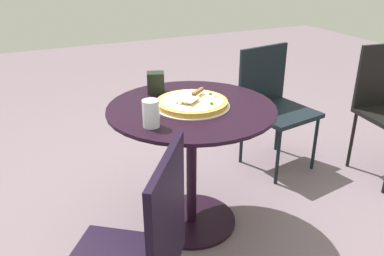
{
  "coord_description": "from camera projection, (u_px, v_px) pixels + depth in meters",
  "views": [
    {
      "loc": [
        -0.82,
        -1.76,
        1.47
      ],
      "look_at": [
        0.01,
        0.01,
        0.6
      ],
      "focal_mm": 37.52,
      "sensor_mm": 36.0,
      "label": 1
    }
  ],
  "objects": [
    {
      "name": "ground_plane",
      "position": [
        192.0,
        221.0,
        2.37
      ],
      "size": [
        10.0,
        10.0,
        0.0
      ],
      "primitive_type": "plane",
      "color": "slate"
    },
    {
      "name": "patio_table",
      "position": [
        191.0,
        142.0,
        2.16
      ],
      "size": [
        0.88,
        0.88,
        0.73
      ],
      "color": "black",
      "rests_on": "ground"
    },
    {
      "name": "pizza_on_tray",
      "position": [
        192.0,
        103.0,
        2.07
      ],
      "size": [
        0.4,
        0.4,
        0.05
      ],
      "color": "silver",
      "rests_on": "patio_table"
    },
    {
      "name": "pizza_server",
      "position": [
        194.0,
        95.0,
        2.07
      ],
      "size": [
        0.19,
        0.17,
        0.02
      ],
      "color": "silver",
      "rests_on": "pizza_on_tray"
    },
    {
      "name": "drinking_cup",
      "position": [
        151.0,
        114.0,
        1.81
      ],
      "size": [
        0.08,
        0.08,
        0.13
      ],
      "primitive_type": "cylinder",
      "color": "white",
      "rests_on": "patio_table"
    },
    {
      "name": "napkin_dispenser",
      "position": [
        156.0,
        83.0,
        2.25
      ],
      "size": [
        0.12,
        0.11,
        0.12
      ],
      "primitive_type": "cube",
      "rotation": [
        0.0,
        0.0,
        2.8
      ],
      "color": "black",
      "rests_on": "patio_table"
    },
    {
      "name": "patio_chair_near",
      "position": [
        273.0,
        100.0,
        2.85
      ],
      "size": [
        0.49,
        0.49,
        0.85
      ],
      "color": "black",
      "rests_on": "ground"
    },
    {
      "name": "patio_chair_corner",
      "position": [
        139.0,
        255.0,
        1.36
      ],
      "size": [
        0.54,
        0.54,
        0.91
      ],
      "color": "black",
      "rests_on": "ground"
    }
  ]
}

